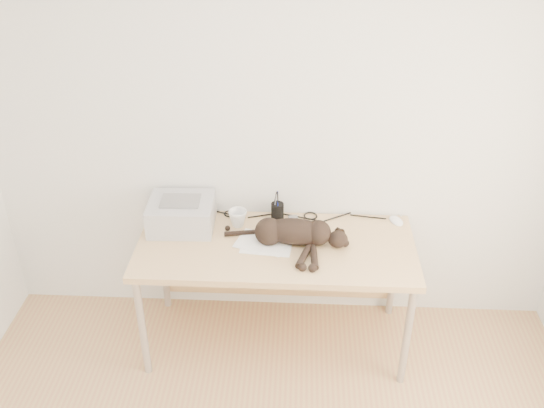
# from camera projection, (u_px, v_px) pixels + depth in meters

# --- Properties ---
(wall_back) EXTENTS (3.50, 0.00, 3.50)m
(wall_back) POSITION_uv_depth(u_px,v_px,m) (279.00, 129.00, 3.49)
(wall_back) COLOR silver
(wall_back) RESTS_ON floor
(desk) EXTENTS (1.60, 0.70, 0.74)m
(desk) POSITION_uv_depth(u_px,v_px,m) (277.00, 255.00, 3.62)
(desk) COLOR tan
(desk) RESTS_ON floor
(printer) EXTENTS (0.39, 0.33, 0.18)m
(printer) POSITION_uv_depth(u_px,v_px,m) (182.00, 214.00, 3.60)
(printer) COLOR #ACABB0
(printer) RESTS_ON desk
(papers) EXTENTS (0.35, 0.28, 0.01)m
(papers) POSITION_uv_depth(u_px,v_px,m) (264.00, 244.00, 3.48)
(papers) COLOR white
(papers) RESTS_ON desk
(cat) EXTENTS (0.72, 0.35, 0.16)m
(cat) POSITION_uv_depth(u_px,v_px,m) (291.00, 233.00, 3.45)
(cat) COLOR black
(cat) RESTS_ON desk
(mug) EXTENTS (0.15, 0.15, 0.10)m
(mug) POSITION_uv_depth(u_px,v_px,m) (238.00, 218.00, 3.62)
(mug) COLOR white
(mug) RESTS_ON desk
(pen_cup) EXTENTS (0.08, 0.08, 0.20)m
(pen_cup) POSITION_uv_depth(u_px,v_px,m) (277.00, 211.00, 3.68)
(pen_cup) COLOR black
(pen_cup) RESTS_ON desk
(remote_grey) EXTENTS (0.10, 0.20, 0.02)m
(remote_grey) POSITION_uv_depth(u_px,v_px,m) (296.00, 225.00, 3.63)
(remote_grey) COLOR slate
(remote_grey) RESTS_ON desk
(remote_black) EXTENTS (0.14, 0.17, 0.02)m
(remote_black) POSITION_uv_depth(u_px,v_px,m) (302.00, 230.00, 3.59)
(remote_black) COLOR black
(remote_black) RESTS_ON desk
(mouse) EXTENTS (0.11, 0.14, 0.04)m
(mouse) POSITION_uv_depth(u_px,v_px,m) (396.00, 219.00, 3.67)
(mouse) COLOR white
(mouse) RESTS_ON desk
(cable_tangle) EXTENTS (1.36, 0.09, 0.01)m
(cable_tangle) POSITION_uv_depth(u_px,v_px,m) (278.00, 215.00, 3.74)
(cable_tangle) COLOR black
(cable_tangle) RESTS_ON desk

